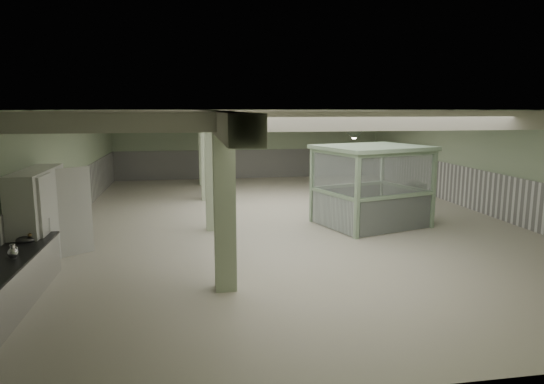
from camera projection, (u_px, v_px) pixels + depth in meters
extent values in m
plane|color=beige|center=(287.00, 219.00, 16.15)|extent=(20.00, 20.00, 0.00)
cube|color=silver|center=(288.00, 110.00, 15.54)|extent=(14.00, 20.00, 0.02)
cube|color=#9EB08D|center=(250.00, 144.00, 25.56)|extent=(14.00, 0.02, 3.60)
cube|color=#9EB08D|center=(445.00, 255.00, 6.13)|extent=(14.00, 0.02, 3.60)
cube|color=#9EB08D|center=(61.00, 170.00, 14.68)|extent=(0.02, 20.00, 3.60)
cube|color=#9EB08D|center=(482.00, 162.00, 17.02)|extent=(0.02, 20.00, 3.60)
cube|color=white|center=(65.00, 204.00, 14.86)|extent=(0.05, 19.90, 1.50)
cube|color=white|center=(480.00, 191.00, 17.19)|extent=(0.05, 19.90, 1.50)
cube|color=white|center=(250.00, 164.00, 25.72)|extent=(13.90, 0.05, 1.50)
cube|color=silver|center=(210.00, 117.00, 15.16)|extent=(0.45, 19.90, 0.40)
cube|color=silver|center=(376.00, 121.00, 8.29)|extent=(13.90, 0.35, 0.32)
cube|color=silver|center=(333.00, 118.00, 10.72)|extent=(13.90, 0.35, 0.32)
cube|color=silver|center=(306.00, 117.00, 13.15)|extent=(13.90, 0.35, 0.32)
cube|color=silver|center=(288.00, 115.00, 15.57)|extent=(13.90, 0.35, 0.32)
cube|color=silver|center=(274.00, 115.00, 18.00)|extent=(13.90, 0.35, 0.32)
cube|color=silver|center=(264.00, 114.00, 20.43)|extent=(13.90, 0.35, 0.32)
cube|color=silver|center=(256.00, 113.00, 22.86)|extent=(13.90, 0.35, 0.32)
cube|color=#ADBF9A|center=(225.00, 202.00, 9.60)|extent=(0.42, 0.42, 3.60)
cube|color=#ADBF9A|center=(212.00, 171.00, 14.46)|extent=(0.42, 0.42, 3.60)
cube|color=#ADBF9A|center=(206.00, 155.00, 19.32)|extent=(0.42, 0.42, 3.60)
cube|color=#ADBF9A|center=(203.00, 148.00, 23.20)|extent=(0.42, 0.42, 3.60)
cone|color=#2D392A|center=(354.00, 135.00, 10.86)|extent=(0.44, 0.44, 0.22)
cone|color=#2D392A|center=(299.00, 126.00, 16.21)|extent=(0.44, 0.44, 0.22)
cone|color=#2D392A|center=(274.00, 122.00, 21.06)|extent=(0.44, 0.44, 0.22)
cube|color=silver|center=(38.00, 217.00, 11.21)|extent=(0.63, 2.54, 2.32)
cube|color=silver|center=(47.00, 222.00, 10.70)|extent=(0.06, 0.95, 2.22)
cube|color=silver|center=(67.00, 210.00, 11.95)|extent=(0.80, 0.62, 2.22)
cube|color=silver|center=(49.00, 222.00, 10.71)|extent=(0.02, 0.05, 0.30)
cube|color=silver|center=(62.00, 211.00, 11.84)|extent=(0.02, 0.05, 0.30)
cube|color=#90AD8A|center=(357.00, 197.00, 13.50)|extent=(0.15, 0.15, 2.39)
cube|color=#90AD8A|center=(312.00, 186.00, 15.59)|extent=(0.15, 0.15, 2.39)
cube|color=#90AD8A|center=(433.00, 190.00, 14.79)|extent=(0.15, 0.15, 2.39)
cube|color=#90AD8A|center=(382.00, 180.00, 16.88)|extent=(0.15, 0.15, 2.39)
cube|color=#90AD8A|center=(372.00, 148.00, 14.98)|extent=(3.76, 3.45, 0.12)
cube|color=silver|center=(396.00, 215.00, 14.25)|extent=(2.56, 0.85, 1.05)
cube|color=silver|center=(398.00, 173.00, 14.04)|extent=(2.56, 0.85, 1.22)
cube|color=silver|center=(348.00, 201.00, 16.35)|extent=(2.56, 0.85, 1.05)
cube|color=silver|center=(349.00, 165.00, 16.14)|extent=(2.56, 0.85, 1.22)
cube|color=silver|center=(333.00, 212.00, 14.66)|extent=(0.71, 2.10, 1.05)
cube|color=silver|center=(333.00, 172.00, 14.45)|extent=(0.71, 2.10, 1.22)
cube|color=silver|center=(405.00, 204.00, 15.94)|extent=(0.71, 2.10, 1.05)
cube|color=silver|center=(407.00, 167.00, 15.73)|extent=(0.71, 2.10, 1.22)
cube|color=#585D4D|center=(417.00, 202.00, 15.94)|extent=(0.44, 0.60, 1.24)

